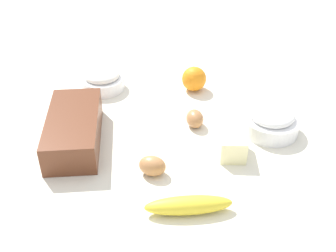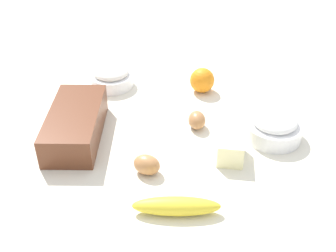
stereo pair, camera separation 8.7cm
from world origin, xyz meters
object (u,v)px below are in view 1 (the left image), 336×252
at_px(sugar_bowl, 271,121).
at_px(orange_fruit, 194,79).
at_px(banana, 189,205).
at_px(egg_beside_bowl, 152,166).
at_px(butter_block, 232,144).
at_px(flour_bowl, 102,80).
at_px(egg_near_butter, 195,119).
at_px(loaf_pan, 74,129).

relative_size(sugar_bowl, orange_fruit, 1.94).
xyz_separation_m(banana, egg_beside_bowl, (0.13, 0.07, 0.00)).
bearing_deg(butter_block, egg_beside_bowl, 107.77).
relative_size(banana, egg_beside_bowl, 2.88).
relative_size(orange_fruit, butter_block, 0.86).
xyz_separation_m(flour_bowl, orange_fruit, (-0.02, -0.29, 0.01)).
xyz_separation_m(butter_block, egg_near_butter, (0.13, 0.08, -0.01)).
height_order(banana, egg_beside_bowl, egg_beside_bowl).
relative_size(banana, orange_fruit, 2.47).
xyz_separation_m(loaf_pan, butter_block, (-0.07, -0.40, -0.01)).
relative_size(loaf_pan, egg_near_butter, 4.63).
bearing_deg(loaf_pan, flour_bowl, -12.40).
height_order(flour_bowl, butter_block, flour_bowl).
bearing_deg(egg_beside_bowl, sugar_bowl, -64.40).
distance_m(banana, butter_block, 0.23).
distance_m(sugar_bowl, egg_near_butter, 0.21).
bearing_deg(orange_fruit, egg_near_butter, 174.65).
xyz_separation_m(flour_bowl, banana, (-0.55, -0.22, -0.01)).
xyz_separation_m(sugar_bowl, egg_near_butter, (0.04, 0.20, -0.01)).
distance_m(sugar_bowl, banana, 0.38).
bearing_deg(egg_near_butter, butter_block, -148.05).
bearing_deg(butter_block, sugar_bowl, -53.35).
height_order(butter_block, egg_near_butter, butter_block).
xyz_separation_m(sugar_bowl, orange_fruit, (0.24, 0.18, 0.00)).
height_order(orange_fruit, egg_near_butter, orange_fruit).
relative_size(flour_bowl, egg_near_butter, 2.22).
bearing_deg(orange_fruit, banana, 172.72).
height_order(loaf_pan, egg_beside_bowl, loaf_pan).
relative_size(orange_fruit, egg_beside_bowl, 1.17).
distance_m(loaf_pan, butter_block, 0.41).
xyz_separation_m(banana, orange_fruit, (0.52, -0.07, 0.02)).
distance_m(loaf_pan, flour_bowl, 0.28).
distance_m(sugar_bowl, egg_beside_bowl, 0.36).
distance_m(flour_bowl, egg_near_butter, 0.35).
relative_size(egg_near_butter, egg_beside_bowl, 0.93).
xyz_separation_m(orange_fruit, egg_near_butter, (-0.20, 0.02, -0.01)).
distance_m(flour_bowl, orange_fruit, 0.29).
height_order(orange_fruit, egg_beside_bowl, orange_fruit).
distance_m(banana, orange_fruit, 0.53).
bearing_deg(sugar_bowl, egg_beside_bowl, 115.60).
relative_size(loaf_pan, banana, 1.49).
bearing_deg(banana, orange_fruit, -7.28).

